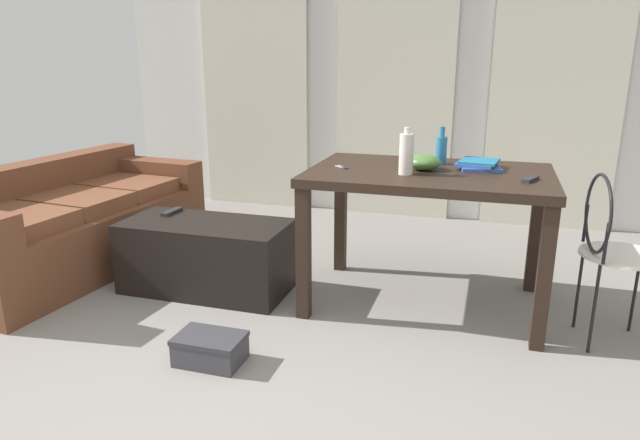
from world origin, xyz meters
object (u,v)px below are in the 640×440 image
object	(u,v)px
couch	(71,224)
tv_remote_primary	(172,212)
tv_remote_on_table	(530,179)
bottle_far	(406,154)
scissors	(343,167)
coffee_table	(207,256)
bowl	(424,162)
wire_chair	(610,240)
bottle_near	(441,149)
shoebox	(210,349)
book_stack	(478,164)
craft_table	(429,189)

from	to	relation	value
couch	tv_remote_primary	xyz separation A→B (m)	(0.79, 0.01, 0.15)
tv_remote_primary	tv_remote_on_table	bearing A→B (deg)	1.23
couch	bottle_far	world-z (taller)	bottle_far
bottle_far	tv_remote_on_table	xyz separation A→B (m)	(0.63, 0.02, -0.10)
scissors	couch	bearing A→B (deg)	-179.38
coffee_table	tv_remote_on_table	size ratio (longest dim) A/B	7.00
coffee_table	bowl	xyz separation A→B (m)	(1.28, 0.21, 0.62)
wire_chair	bottle_near	distance (m)	1.03
bottle_near	tv_remote_primary	size ratio (longest dim) A/B	1.23
bottle_near	shoebox	distance (m)	1.72
bottle_near	tv_remote_on_table	size ratio (longest dim) A/B	1.52
book_stack	scissors	xyz separation A→B (m)	(-0.73, -0.20, -0.02)
tv_remote_on_table	scissors	world-z (taller)	tv_remote_on_table
craft_table	scissors	bearing A→B (deg)	-172.66
craft_table	tv_remote_on_table	xyz separation A→B (m)	(0.52, -0.12, 0.11)
bowl	tv_remote_on_table	distance (m)	0.57
bowl	bottle_near	bearing A→B (deg)	71.80
shoebox	tv_remote_primary	bearing A→B (deg)	128.62
wire_chair	scissors	distance (m)	1.42
bottle_far	book_stack	bearing A→B (deg)	37.19
wire_chair	tv_remote_on_table	xyz separation A→B (m)	(-0.39, 0.09, 0.26)
coffee_table	tv_remote_primary	xyz separation A→B (m)	(-0.30, 0.12, 0.23)
craft_table	wire_chair	world-z (taller)	wire_chair
tv_remote_on_table	bottle_near	bearing A→B (deg)	167.59
bottle_far	tv_remote_on_table	bearing A→B (deg)	1.64
bottle_far	tv_remote_on_table	distance (m)	0.64
craft_table	bowl	size ratio (longest dim) A/B	7.40
coffee_table	craft_table	world-z (taller)	craft_table
scissors	bottle_near	bearing A→B (deg)	28.89
couch	bottle_far	xyz separation A→B (m)	(2.29, -0.05, 0.61)
couch	wire_chair	distance (m)	3.32
wire_chair	book_stack	bearing A→B (deg)	151.85
coffee_table	bottle_far	world-z (taller)	bottle_far
bottle_near	scissors	world-z (taller)	bottle_near
book_stack	tv_remote_primary	bearing A→B (deg)	-173.52
couch	bottle_far	size ratio (longest dim) A/B	7.72
craft_table	shoebox	size ratio (longest dim) A/B	4.15
wire_chair	bottle_far	bearing A→B (deg)	176.02
shoebox	bottle_far	bearing A→B (deg)	47.88
bottle_far	bowl	xyz separation A→B (m)	(0.08, 0.15, -0.07)
coffee_table	bowl	bearing A→B (deg)	9.15
shoebox	couch	bearing A→B (deg)	149.36
tv_remote_primary	shoebox	bearing A→B (deg)	-48.82
coffee_table	book_stack	distance (m)	1.71
tv_remote_on_table	tv_remote_primary	distance (m)	2.16
bottle_far	bowl	distance (m)	0.18
wire_chair	book_stack	xyz separation A→B (m)	(-0.65, 0.35, 0.27)
tv_remote_on_table	shoebox	world-z (taller)	tv_remote_on_table
bottle_near	tv_remote_primary	xyz separation A→B (m)	(-1.64, -0.29, -0.43)
craft_table	wire_chair	xyz separation A→B (m)	(0.91, -0.21, -0.15)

